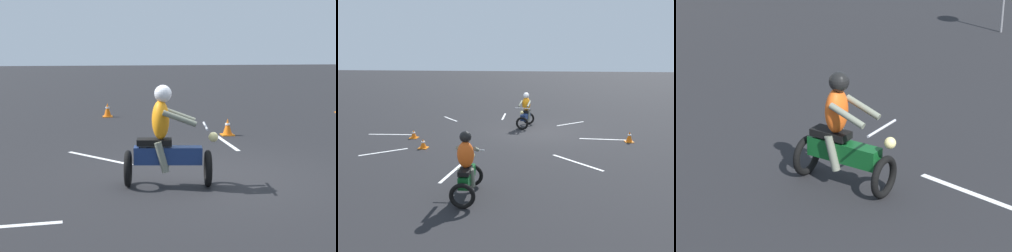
# 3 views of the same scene
# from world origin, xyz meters

# --- Properties ---
(ground_plane) EXTENTS (120.00, 120.00, 0.00)m
(ground_plane) POSITION_xyz_m (0.00, 0.00, 0.00)
(ground_plane) COLOR black
(motorcycle_rider_foreground) EXTENTS (0.85, 1.55, 1.66)m
(motorcycle_rider_foreground) POSITION_xyz_m (0.54, -0.91, 0.73)
(motorcycle_rider_foreground) COLOR black
(motorcycle_rider_foreground) RESTS_ON ground
(motorcycle_rider_background) EXTENTS (0.74, 1.53, 1.66)m
(motorcycle_rider_background) POSITION_xyz_m (1.31, 7.35, 0.73)
(motorcycle_rider_background) COLOR black
(motorcycle_rider_background) RESTS_ON ground
(traffic_cone_near_left) EXTENTS (0.32, 0.32, 0.44)m
(traffic_cone_near_left) POSITION_xyz_m (-3.77, 1.42, 0.21)
(traffic_cone_near_left) COLOR orange
(traffic_cone_near_left) RESTS_ON ground
(traffic_cone_mid_center) EXTENTS (0.32, 0.32, 0.35)m
(traffic_cone_mid_center) POSITION_xyz_m (4.98, 1.97, 0.17)
(traffic_cone_mid_center) COLOR orange
(traffic_cone_mid_center) RESTS_ON ground
(traffic_cone_mid_left) EXTENTS (0.32, 0.32, 0.36)m
(traffic_cone_mid_left) POSITION_xyz_m (4.01, 3.38, 0.17)
(traffic_cone_mid_left) COLOR orange
(traffic_cone_mid_left) RESTS_ON ground
(lane_stripe_e) EXTENTS (1.89, 0.27, 0.01)m
(lane_stripe_e) POSITION_xyz_m (6.28, 1.50, 0.00)
(lane_stripe_e) COLOR silver
(lane_stripe_e) RESTS_ON ground
(lane_stripe_ne) EXTENTS (1.35, 1.17, 0.01)m
(lane_stripe_ne) POSITION_xyz_m (5.22, 4.04, 0.00)
(lane_stripe_ne) COLOR silver
(lane_stripe_ne) RESTS_ON ground
(lane_stripe_n) EXTENTS (0.29, 1.95, 0.01)m
(lane_stripe_n) POSITION_xyz_m (2.18, 5.64, 0.00)
(lane_stripe_n) COLOR silver
(lane_stripe_n) RESTS_ON ground
(lane_stripe_nw) EXTENTS (1.54, 1.53, 0.01)m
(lane_stripe_nw) POSITION_xyz_m (-1.52, 4.30, 0.00)
(lane_stripe_nw) COLOR silver
(lane_stripe_nw) RESTS_ON ground
(lane_stripe_w) EXTENTS (1.95, 0.11, 0.01)m
(lane_stripe_w) POSITION_xyz_m (-2.84, 1.11, 0.00)
(lane_stripe_w) COLOR silver
(lane_stripe_w) RESTS_ON ground
(lane_stripe_sw) EXTENTS (1.45, 1.31, 0.01)m
(lane_stripe_sw) POSITION_xyz_m (-1.67, -1.95, 0.00)
(lane_stripe_sw) COLOR silver
(lane_stripe_sw) RESTS_ON ground
(lane_stripe_s) EXTENTS (0.20, 1.97, 0.01)m
(lane_stripe_s) POSITION_xyz_m (1.97, -3.47, 0.00)
(lane_stripe_s) COLOR silver
(lane_stripe_s) RESTS_ON ground
(lane_stripe_se) EXTENTS (1.16, 1.30, 0.01)m
(lane_stripe_se) POSITION_xyz_m (4.74, -2.35, 0.00)
(lane_stripe_se) COLOR silver
(lane_stripe_se) RESTS_ON ground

